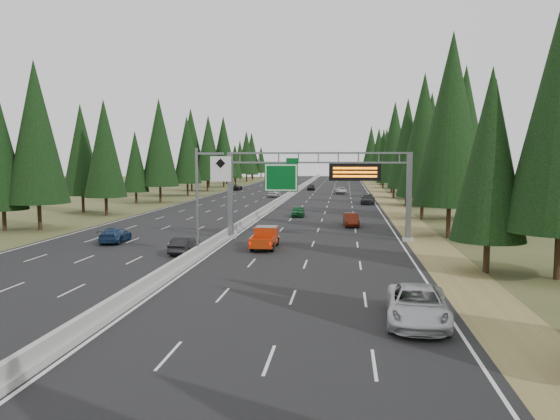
{
  "coord_description": "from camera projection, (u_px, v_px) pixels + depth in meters",
  "views": [
    {
      "loc": [
        10.65,
        -13.43,
        7.34
      ],
      "look_at": [
        6.66,
        20.0,
        4.14
      ],
      "focal_mm": 35.0,
      "sensor_mm": 36.0,
      "label": 1
    }
  ],
  "objects": [
    {
      "name": "tree_row_right",
      "position": [
        421.0,
        143.0,
        83.3
      ],
      "size": [
        12.05,
        239.61,
        18.77
      ],
      "color": "black",
      "rests_on": "ground"
    },
    {
      "name": "tree_row_left",
      "position": [
        140.0,
        146.0,
        87.12
      ],
      "size": [
        11.82,
        238.31,
        18.6
      ],
      "color": "black",
      "rests_on": "ground"
    },
    {
      "name": "car_ahead_white",
      "position": [
        341.0,
        190.0,
        111.96
      ],
      "size": [
        2.68,
        5.03,
        1.35
      ],
      "primitive_type": "imported",
      "rotation": [
        0.0,
        0.0,
        0.09
      ],
      "color": "silver",
      "rests_on": "road"
    },
    {
      "name": "car_onc_blue",
      "position": [
        115.0,
        235.0,
        47.17
      ],
      "size": [
        2.17,
        4.58,
        1.29
      ],
      "primitive_type": "imported",
      "rotation": [
        0.0,
        0.0,
        3.22
      ],
      "color": "navy",
      "rests_on": "road"
    },
    {
      "name": "car_onc_white",
      "position": [
        274.0,
        193.0,
        102.42
      ],
      "size": [
        2.2,
        4.81,
        1.6
      ],
      "primitive_type": "imported",
      "rotation": [
        0.0,
        0.0,
        3.07
      ],
      "color": "beige",
      "rests_on": "road"
    },
    {
      "name": "red_pickup",
      "position": [
        266.0,
        236.0,
        44.41
      ],
      "size": [
        1.84,
        5.15,
        1.68
      ],
      "color": "black",
      "rests_on": "road"
    },
    {
      "name": "road",
      "position": [
        283.0,
        201.0,
        94.3
      ],
      "size": [
        32.0,
        260.0,
        0.08
      ],
      "primitive_type": "cube",
      "color": "black",
      "rests_on": "ground"
    },
    {
      "name": "car_ahead_green",
      "position": [
        298.0,
        211.0,
        68.14
      ],
      "size": [
        1.66,
        3.89,
        1.31
      ],
      "primitive_type": "imported",
      "rotation": [
        0.0,
        0.0,
        0.03
      ],
      "color": "#114D23",
      "rests_on": "road"
    },
    {
      "name": "car_ahead_dkred",
      "position": [
        351.0,
        220.0,
        58.3
      ],
      "size": [
        1.79,
        4.34,
        1.4
      ],
      "primitive_type": "imported",
      "rotation": [
        0.0,
        0.0,
        0.08
      ],
      "color": "#57190C",
      "rests_on": "road"
    },
    {
      "name": "hov_sign_pole",
      "position": [
        205.0,
        195.0,
        39.39
      ],
      "size": [
        2.8,
        0.5,
        8.0
      ],
      "color": "slate",
      "rests_on": "road"
    },
    {
      "name": "car_ahead_dkgrey",
      "position": [
        368.0,
        199.0,
        86.59
      ],
      "size": [
        2.49,
        5.39,
        1.52
      ],
      "primitive_type": "imported",
      "rotation": [
        0.0,
        0.0,
        -0.07
      ],
      "color": "black",
      "rests_on": "road"
    },
    {
      "name": "median_barrier",
      "position": [
        283.0,
        198.0,
        94.26
      ],
      "size": [
        0.7,
        260.0,
        0.85
      ],
      "color": "#969791",
      "rests_on": "road"
    },
    {
      "name": "shoulder_left",
      "position": [
        183.0,
        200.0,
        96.4
      ],
      "size": [
        3.6,
        260.0,
        0.06
      ],
      "primitive_type": "cube",
      "color": "#3A421F",
      "rests_on": "ground"
    },
    {
      "name": "car_onc_far",
      "position": [
        236.0,
        187.0,
        124.7
      ],
      "size": [
        2.55,
        5.03,
        1.36
      ],
      "primitive_type": "imported",
      "rotation": [
        0.0,
        0.0,
        3.08
      ],
      "color": "black",
      "rests_on": "road"
    },
    {
      "name": "shoulder_right",
      "position": [
        387.0,
        202.0,
        92.2
      ],
      "size": [
        3.6,
        260.0,
        0.06
      ],
      "primitive_type": "cube",
      "color": "olive",
      "rests_on": "ground"
    },
    {
      "name": "car_ahead_far",
      "position": [
        311.0,
        187.0,
        124.34
      ],
      "size": [
        1.71,
        4.22,
        1.44
      ],
      "primitive_type": "imported",
      "rotation": [
        0.0,
        0.0,
        -0.0
      ],
      "color": "black",
      "rests_on": "road"
    },
    {
      "name": "sign_gantry",
      "position": [
        325.0,
        182.0,
        48.15
      ],
      "size": [
        16.75,
        0.98,
        7.8
      ],
      "color": "slate",
      "rests_on": "road"
    },
    {
      "name": "silver_minivan",
      "position": [
        417.0,
        305.0,
        24.06
      ],
      "size": [
        3.05,
        5.9,
        1.59
      ],
      "primitive_type": "imported",
      "rotation": [
        0.0,
        0.0,
        -0.07
      ],
      "color": "silver",
      "rests_on": "road"
    },
    {
      "name": "car_onc_near",
      "position": [
        184.0,
        245.0,
        41.66
      ],
      "size": [
        1.45,
        3.98,
        1.3
      ],
      "primitive_type": "imported",
      "rotation": [
        0.0,
        0.0,
        3.12
      ],
      "color": "black",
      "rests_on": "road"
    }
  ]
}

